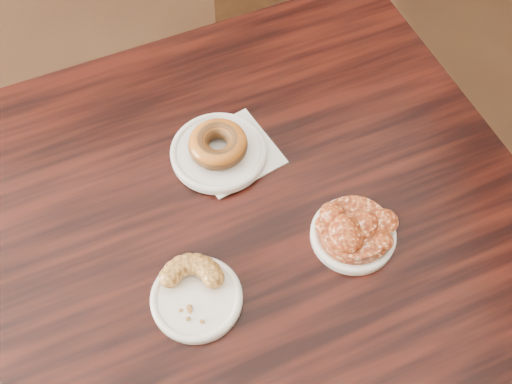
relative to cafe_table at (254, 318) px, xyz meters
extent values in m
plane|color=black|center=(-0.26, 0.25, -0.38)|extent=(5.00, 5.00, 0.00)
cube|color=black|center=(0.00, 0.00, 0.00)|extent=(1.21, 1.21, 0.75)
cube|color=white|center=(-0.01, 0.18, 0.38)|extent=(0.19, 0.19, 0.00)
cylinder|color=white|center=(-0.04, 0.17, 0.38)|extent=(0.17, 0.17, 0.01)
cylinder|color=white|center=(-0.11, -0.10, 0.38)|extent=(0.15, 0.15, 0.01)
cylinder|color=white|center=(0.16, -0.03, 0.38)|extent=(0.14, 0.14, 0.01)
torus|color=#9B5716|center=(-0.04, 0.17, 0.41)|extent=(0.11, 0.11, 0.04)
camera|label=1|loc=(-0.08, -0.50, 1.33)|focal=45.00mm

